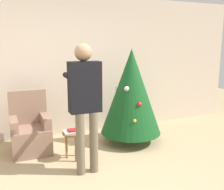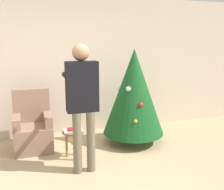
{
  "view_description": "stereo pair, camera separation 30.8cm",
  "coord_description": "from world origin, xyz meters",
  "px_view_note": "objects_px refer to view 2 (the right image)",
  "views": [
    {
      "loc": [
        -1.02,
        -2.82,
        1.81
      ],
      "look_at": [
        0.53,
        0.9,
        1.0
      ],
      "focal_mm": 42.0,
      "sensor_mm": 36.0,
      "label": 1
    },
    {
      "loc": [
        -0.73,
        -2.92,
        1.81
      ],
      "look_at": [
        0.53,
        0.9,
        1.0
      ],
      "focal_mm": 42.0,
      "sensor_mm": 36.0,
      "label": 2
    }
  ],
  "objects_px": {
    "armchair": "(33,129)",
    "side_stool": "(73,136)",
    "person_standing": "(82,96)",
    "christmas_tree": "(134,92)"
  },
  "relations": [
    {
      "from": "christmas_tree",
      "to": "armchair",
      "type": "relative_size",
      "value": 1.68
    },
    {
      "from": "armchair",
      "to": "person_standing",
      "type": "bearing_deg",
      "value": -57.79
    },
    {
      "from": "armchair",
      "to": "side_stool",
      "type": "xyz_separation_m",
      "value": [
        0.6,
        -0.58,
        0.01
      ]
    },
    {
      "from": "person_standing",
      "to": "side_stool",
      "type": "xyz_separation_m",
      "value": [
        -0.06,
        0.46,
        -0.73
      ]
    },
    {
      "from": "christmas_tree",
      "to": "side_stool",
      "type": "relative_size",
      "value": 3.88
    },
    {
      "from": "person_standing",
      "to": "side_stool",
      "type": "height_order",
      "value": "person_standing"
    },
    {
      "from": "christmas_tree",
      "to": "person_standing",
      "type": "height_order",
      "value": "person_standing"
    },
    {
      "from": "armchair",
      "to": "side_stool",
      "type": "height_order",
      "value": "armchair"
    },
    {
      "from": "person_standing",
      "to": "side_stool",
      "type": "distance_m",
      "value": 0.87
    },
    {
      "from": "person_standing",
      "to": "christmas_tree",
      "type": "bearing_deg",
      "value": 35.6
    }
  ]
}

